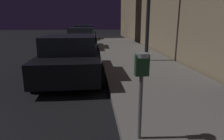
{
  "coord_description": "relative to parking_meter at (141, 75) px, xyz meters",
  "views": [
    {
      "loc": [
        3.58,
        -1.75,
        1.9
      ],
      "look_at": [
        3.96,
        1.99,
        0.94
      ],
      "focal_mm": 31.1,
      "sensor_mm": 36.0,
      "label": 1
    }
  ],
  "objects": [
    {
      "name": "car_black",
      "position": [
        -1.41,
        3.96,
        -0.45
      ],
      "size": [
        2.08,
        4.11,
        1.43
      ],
      "color": "black",
      "rests_on": "ground"
    },
    {
      "name": "parking_meter",
      "position": [
        0.0,
        0.0,
        0.0
      ],
      "size": [
        0.19,
        0.19,
        1.32
      ],
      "color": "#59595B",
      "rests_on": "sidewalk"
    },
    {
      "name": "car_silver",
      "position": [
        -1.41,
        10.73,
        -0.44
      ],
      "size": [
        2.1,
        4.07,
        1.43
      ],
      "color": "#B7B7BF",
      "rests_on": "ground"
    },
    {
      "name": "car_green",
      "position": [
        -1.41,
        17.14,
        -0.44
      ],
      "size": [
        2.26,
        4.54,
        1.43
      ],
      "color": "#19592D",
      "rests_on": "ground"
    }
  ]
}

